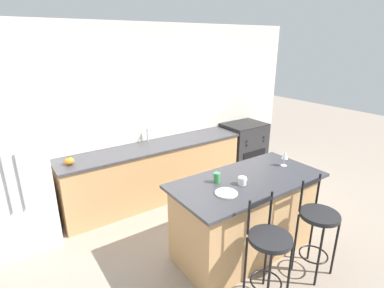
% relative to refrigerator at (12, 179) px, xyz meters
% --- Properties ---
extents(ground_plane, '(18.00, 18.00, 0.00)m').
position_rel_refrigerator_xyz_m(ground_plane, '(1.93, -0.31, -0.88)').
color(ground_plane, gray).
extents(wall_back, '(6.00, 0.07, 2.70)m').
position_rel_refrigerator_xyz_m(wall_back, '(1.93, 0.38, 0.47)').
color(wall_back, beige).
rests_on(wall_back, ground_plane).
extents(back_counter, '(2.95, 0.67, 0.91)m').
position_rel_refrigerator_xyz_m(back_counter, '(1.93, 0.06, -0.42)').
color(back_counter, tan).
rests_on(back_counter, ground_plane).
extents(sink_faucet, '(0.02, 0.13, 0.22)m').
position_rel_refrigerator_xyz_m(sink_faucet, '(1.93, 0.26, 0.17)').
color(sink_faucet, '#ADAFB5').
rests_on(sink_faucet, back_counter).
extents(kitchen_island, '(1.80, 0.88, 0.96)m').
position_rel_refrigerator_xyz_m(kitchen_island, '(2.21, -1.70, -0.40)').
color(kitchen_island, tan).
rests_on(kitchen_island, ground_plane).
extents(refrigerator, '(0.79, 0.74, 1.76)m').
position_rel_refrigerator_xyz_m(refrigerator, '(0.00, 0.00, 0.00)').
color(refrigerator, white).
rests_on(refrigerator, ground_plane).
extents(oven_range, '(0.77, 0.63, 0.96)m').
position_rel_refrigerator_xyz_m(oven_range, '(3.84, 0.05, -0.40)').
color(oven_range, '#28282B').
rests_on(oven_range, ground_plane).
extents(bar_stool_near, '(0.40, 0.40, 1.10)m').
position_rel_refrigerator_xyz_m(bar_stool_near, '(1.84, -2.37, -0.27)').
color(bar_stool_near, black).
rests_on(bar_stool_near, ground_plane).
extents(bar_stool_far, '(0.40, 0.40, 1.10)m').
position_rel_refrigerator_xyz_m(bar_stool_far, '(2.57, -2.40, -0.27)').
color(bar_stool_far, black).
rests_on(bar_stool_far, ground_plane).
extents(dinner_plate, '(0.24, 0.24, 0.02)m').
position_rel_refrigerator_xyz_m(dinner_plate, '(1.78, -1.82, 0.08)').
color(dinner_plate, beige).
rests_on(dinner_plate, kitchen_island).
extents(wine_glass, '(0.08, 0.08, 0.20)m').
position_rel_refrigerator_xyz_m(wine_glass, '(2.85, -1.68, 0.22)').
color(wine_glass, white).
rests_on(wine_glass, kitchen_island).
extents(coffee_mug, '(0.12, 0.09, 0.09)m').
position_rel_refrigerator_xyz_m(coffee_mug, '(2.06, -1.76, 0.12)').
color(coffee_mug, white).
rests_on(coffee_mug, kitchen_island).
extents(tumbler_cup, '(0.07, 0.07, 0.11)m').
position_rel_refrigerator_xyz_m(tumbler_cup, '(1.86, -1.57, 0.13)').
color(tumbler_cup, '#3D934C').
rests_on(tumbler_cup, kitchen_island).
extents(pumpkin_decoration, '(0.12, 0.12, 0.12)m').
position_rel_refrigerator_xyz_m(pumpkin_decoration, '(0.66, -0.00, 0.08)').
color(pumpkin_decoration, orange).
rests_on(pumpkin_decoration, back_counter).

